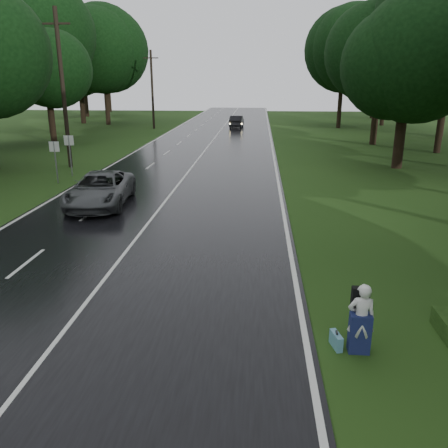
{
  "coord_description": "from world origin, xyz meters",
  "views": [
    {
      "loc": [
        4.6,
        -11.54,
        5.85
      ],
      "look_at": [
        3.47,
        3.44,
        1.1
      ],
      "focal_mm": 36.73,
      "sensor_mm": 36.0,
      "label": 1
    }
  ],
  "objects": [
    {
      "name": "tree_right_f",
      "position": [
        14.52,
        48.07,
        0.0
      ],
      "size": [
        10.43,
        10.43,
        16.3
      ],
      "primitive_type": null,
      "color": "black",
      "rests_on": "ground"
    },
    {
      "name": "road_sign_a",
      "position": [
        -7.2,
        14.19,
        0.0
      ],
      "size": [
        0.59,
        0.1,
        2.44
      ],
      "primitive_type": null,
      "color": "white",
      "rests_on": "ground"
    },
    {
      "name": "hitchhiker",
      "position": [
        6.93,
        -2.35,
        0.77
      ],
      "size": [
        0.61,
        0.55,
        1.66
      ],
      "color": "silver",
      "rests_on": "ground"
    },
    {
      "name": "lane_center",
      "position": [
        0.0,
        20.0,
        0.04
      ],
      "size": [
        0.12,
        140.0,
        0.01
      ],
      "primitive_type": "cube",
      "color": "silver",
      "rests_on": "road"
    },
    {
      "name": "tree_right_e",
      "position": [
        15.3,
        32.82,
        0.0
      ],
      "size": [
        9.34,
        9.34,
        14.59
      ],
      "primitive_type": null,
      "color": "black",
      "rests_on": "ground"
    },
    {
      "name": "grey_car",
      "position": [
        -2.96,
        9.42,
        0.82
      ],
      "size": [
        3.05,
        5.78,
        1.55
      ],
      "primitive_type": "imported",
      "rotation": [
        0.0,
        0.0,
        0.09
      ],
      "color": "#474B4C",
      "rests_on": "road"
    },
    {
      "name": "ground",
      "position": [
        0.0,
        0.0,
        0.0
      ],
      "size": [
        160.0,
        160.0,
        0.0
      ],
      "primitive_type": "plane",
      "color": "#203F12",
      "rests_on": "ground"
    },
    {
      "name": "tree_right_d",
      "position": [
        14.14,
        20.67,
        0.0
      ],
      "size": [
        7.88,
        7.88,
        12.31
      ],
      "primitive_type": null,
      "color": "black",
      "rests_on": "ground"
    },
    {
      "name": "road",
      "position": [
        0.0,
        20.0,
        0.02
      ],
      "size": [
        12.0,
        140.0,
        0.04
      ],
      "primitive_type": "cube",
      "color": "black",
      "rests_on": "ground"
    },
    {
      "name": "suitcase",
      "position": [
        6.46,
        -2.23,
        0.18
      ],
      "size": [
        0.25,
        0.51,
        0.35
      ],
      "primitive_type": "cube",
      "rotation": [
        0.0,
        0.0,
        0.23
      ],
      "color": "#548FA5",
      "rests_on": "ground"
    },
    {
      "name": "tree_left_e",
      "position": [
        -15.08,
        31.52,
        0.0
      ],
      "size": [
        7.83,
        7.83,
        12.23
      ],
      "primitive_type": null,
      "color": "black",
      "rests_on": "ground"
    },
    {
      "name": "utility_pole_mid",
      "position": [
        -8.5,
        19.31,
        0.0
      ],
      "size": [
        1.8,
        0.28,
        10.29
      ],
      "primitive_type": null,
      "color": "black",
      "rests_on": "ground"
    },
    {
      "name": "road_sign_b",
      "position": [
        -7.2,
        16.33,
        0.0
      ],
      "size": [
        0.61,
        0.1,
        2.54
      ],
      "primitive_type": null,
      "color": "white",
      "rests_on": "ground"
    },
    {
      "name": "tree_left_f",
      "position": [
        -15.79,
        50.29,
        0.0
      ],
      "size": [
        10.38,
        10.38,
        16.21
      ],
      "primitive_type": null,
      "color": "black",
      "rests_on": "ground"
    },
    {
      "name": "utility_pole_far",
      "position": [
        -8.5,
        45.67,
        0.0
      ],
      "size": [
        1.8,
        0.28,
        9.22
      ],
      "primitive_type": null,
      "color": "black",
      "rests_on": "ground"
    },
    {
      "name": "far_car",
      "position": [
        1.71,
        47.8,
        0.76
      ],
      "size": [
        1.7,
        4.45,
        1.45
      ],
      "primitive_type": "imported",
      "rotation": [
        0.0,
        0.0,
        3.1
      ],
      "color": "black",
      "rests_on": "road"
    }
  ]
}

